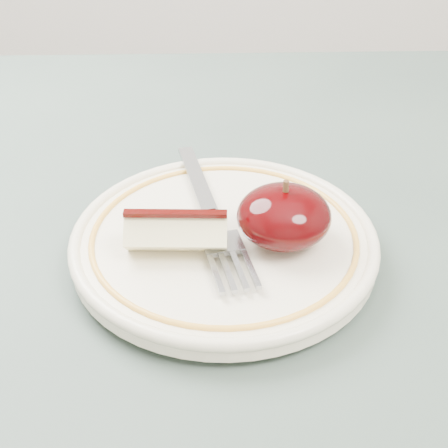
{
  "coord_description": "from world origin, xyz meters",
  "views": [
    {
      "loc": [
        -0.04,
        -0.32,
        1.03
      ],
      "look_at": [
        -0.03,
        0.04,
        0.78
      ],
      "focal_mm": 50.0,
      "sensor_mm": 36.0,
      "label": 1
    }
  ],
  "objects_px": {
    "fork": "(210,213)",
    "plate": "(224,240)",
    "apple_half": "(284,216)",
    "table": "(269,375)"
  },
  "relations": [
    {
      "from": "fork",
      "to": "plate",
      "type": "bearing_deg",
      "value": -167.83
    },
    {
      "from": "plate",
      "to": "apple_half",
      "type": "height_order",
      "value": "apple_half"
    },
    {
      "from": "apple_half",
      "to": "fork",
      "type": "bearing_deg",
      "value": 151.3
    },
    {
      "from": "table",
      "to": "apple_half",
      "type": "bearing_deg",
      "value": 76.12
    },
    {
      "from": "table",
      "to": "fork",
      "type": "bearing_deg",
      "value": 125.82
    },
    {
      "from": "apple_half",
      "to": "fork",
      "type": "height_order",
      "value": "apple_half"
    },
    {
      "from": "plate",
      "to": "fork",
      "type": "bearing_deg",
      "value": 114.03
    },
    {
      "from": "table",
      "to": "fork",
      "type": "height_order",
      "value": "fork"
    },
    {
      "from": "table",
      "to": "plate",
      "type": "xyz_separation_m",
      "value": [
        -0.03,
        0.04,
        0.1
      ]
    },
    {
      "from": "table",
      "to": "fork",
      "type": "distance_m",
      "value": 0.13
    }
  ]
}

